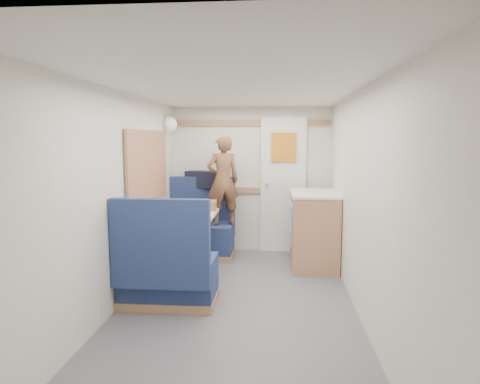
# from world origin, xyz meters

# --- Properties ---
(floor) EXTENTS (4.50, 4.50, 0.00)m
(floor) POSITION_xyz_m (0.00, 0.00, 0.00)
(floor) COLOR #515156
(floor) RESTS_ON ground
(ceiling) EXTENTS (4.50, 4.50, 0.00)m
(ceiling) POSITION_xyz_m (0.00, 0.00, 2.00)
(ceiling) COLOR silver
(ceiling) RESTS_ON wall_back
(wall_back) EXTENTS (2.20, 0.02, 2.00)m
(wall_back) POSITION_xyz_m (0.00, 2.25, 1.00)
(wall_back) COLOR silver
(wall_back) RESTS_ON floor
(wall_left) EXTENTS (0.02, 4.50, 2.00)m
(wall_left) POSITION_xyz_m (-1.10, 0.00, 1.00)
(wall_left) COLOR silver
(wall_left) RESTS_ON floor
(wall_right) EXTENTS (0.02, 4.50, 2.00)m
(wall_right) POSITION_xyz_m (1.10, 0.00, 1.00)
(wall_right) COLOR silver
(wall_right) RESTS_ON floor
(oak_trim_low) EXTENTS (2.15, 0.02, 0.08)m
(oak_trim_low) POSITION_xyz_m (0.00, 2.23, 0.85)
(oak_trim_low) COLOR #966244
(oak_trim_low) RESTS_ON wall_back
(oak_trim_high) EXTENTS (2.15, 0.02, 0.08)m
(oak_trim_high) POSITION_xyz_m (0.00, 2.23, 1.78)
(oak_trim_high) COLOR #966244
(oak_trim_high) RESTS_ON wall_back
(side_window) EXTENTS (0.04, 1.30, 0.72)m
(side_window) POSITION_xyz_m (-1.08, 1.00, 1.25)
(side_window) COLOR #949E86
(side_window) RESTS_ON wall_left
(rear_door) EXTENTS (0.62, 0.12, 1.86)m
(rear_door) POSITION_xyz_m (0.45, 2.22, 0.97)
(rear_door) COLOR white
(rear_door) RESTS_ON wall_back
(dinette_table) EXTENTS (0.62, 0.92, 0.72)m
(dinette_table) POSITION_xyz_m (-0.65, 1.00, 0.57)
(dinette_table) COLOR white
(dinette_table) RESTS_ON floor
(bench_far) EXTENTS (0.90, 0.59, 1.05)m
(bench_far) POSITION_xyz_m (-0.65, 1.86, 0.30)
(bench_far) COLOR navy
(bench_far) RESTS_ON floor
(bench_near) EXTENTS (0.90, 0.59, 1.05)m
(bench_near) POSITION_xyz_m (-0.65, 0.14, 0.30)
(bench_near) COLOR navy
(bench_near) RESTS_ON floor
(ledge) EXTENTS (0.90, 0.14, 0.04)m
(ledge) POSITION_xyz_m (-0.65, 2.12, 0.88)
(ledge) COLOR #966244
(ledge) RESTS_ON bench_far
(dome_light) EXTENTS (0.20, 0.20, 0.20)m
(dome_light) POSITION_xyz_m (-1.04, 1.85, 1.75)
(dome_light) COLOR white
(dome_light) RESTS_ON wall_left
(galley_counter) EXTENTS (0.57, 0.92, 0.92)m
(galley_counter) POSITION_xyz_m (0.82, 1.55, 0.47)
(galley_counter) COLOR #966244
(galley_counter) RESTS_ON floor
(person) EXTENTS (0.49, 0.41, 1.16)m
(person) POSITION_xyz_m (-0.33, 1.80, 1.03)
(person) COLOR brown
(person) RESTS_ON bench_far
(duffel_bag) EXTENTS (0.51, 0.36, 0.22)m
(duffel_bag) POSITION_xyz_m (-0.64, 2.12, 1.01)
(duffel_bag) COLOR black
(duffel_bag) RESTS_ON ledge
(tray) EXTENTS (0.27, 0.35, 0.02)m
(tray) POSITION_xyz_m (-0.45, 0.74, 0.73)
(tray) COLOR white
(tray) RESTS_ON dinette_table
(orange_fruit) EXTENTS (0.07, 0.07, 0.07)m
(orange_fruit) POSITION_xyz_m (-0.43, 0.78, 0.77)
(orange_fruit) COLOR orange
(orange_fruit) RESTS_ON tray
(cheese_block) EXTENTS (0.13, 0.10, 0.04)m
(cheese_block) POSITION_xyz_m (-0.66, 0.62, 0.76)
(cheese_block) COLOR #E3D783
(cheese_block) RESTS_ON tray
(wine_glass) EXTENTS (0.08, 0.08, 0.17)m
(wine_glass) POSITION_xyz_m (-0.62, 0.89, 0.84)
(wine_glass) COLOR white
(wine_glass) RESTS_ON dinette_table
(tumbler_left) EXTENTS (0.07, 0.07, 0.11)m
(tumbler_left) POSITION_xyz_m (-0.84, 0.82, 0.77)
(tumbler_left) COLOR white
(tumbler_left) RESTS_ON dinette_table
(tumbler_mid) EXTENTS (0.07, 0.07, 0.12)m
(tumbler_mid) POSITION_xyz_m (-0.84, 1.21, 0.78)
(tumbler_mid) COLOR white
(tumbler_mid) RESTS_ON dinette_table
(beer_glass) EXTENTS (0.06, 0.06, 0.10)m
(beer_glass) POSITION_xyz_m (-0.49, 0.97, 0.77)
(beer_glass) COLOR #915015
(beer_glass) RESTS_ON dinette_table
(pepper_grinder) EXTENTS (0.04, 0.04, 0.10)m
(pepper_grinder) POSITION_xyz_m (-0.65, 1.16, 0.77)
(pepper_grinder) COLOR black
(pepper_grinder) RESTS_ON dinette_table
(bread_loaf) EXTENTS (0.17, 0.27, 0.11)m
(bread_loaf) POSITION_xyz_m (-0.43, 1.34, 0.77)
(bread_loaf) COLOR olive
(bread_loaf) RESTS_ON dinette_table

